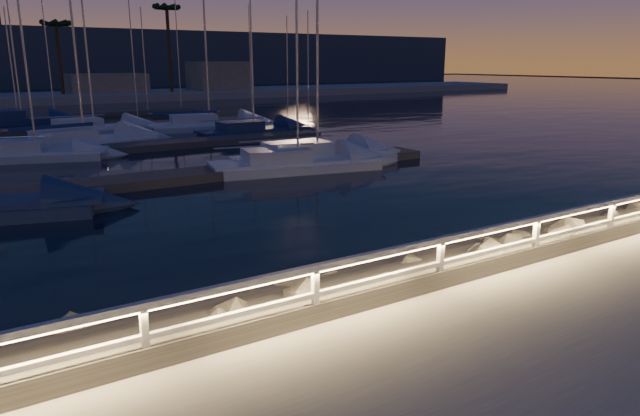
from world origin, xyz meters
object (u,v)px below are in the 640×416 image
Objects in this scene: sailboat_c at (313,156)px; sailboat_n at (19,119)px; sailboat_l at (206,124)px; guard_rail at (505,236)px; sailboat_g at (80,142)px; sailboat_h at (251,130)px; sailboat_d at (293,162)px; sailboat_k at (91,129)px; sailboat_f at (33,153)px.

sailboat_c reaches higher than sailboat_n.
sailboat_c is 0.95× the size of sailboat_l.
sailboat_g is (-3.89, 28.18, -0.91)m from guard_rail.
sailboat_h is (11.31, 0.28, -0.05)m from sailboat_g.
sailboat_n reaches higher than guard_rail.
sailboat_h is at bearing 81.84° from sailboat_c.
sailboat_d reaches higher than sailboat_n.
sailboat_h is at bearing -41.56° from sailboat_k.
guard_rail is at bearing -94.67° from sailboat_g.
sailboat_d is at bearing 77.48° from guard_rail.
sailboat_g is at bearing -141.18° from sailboat_l.
sailboat_d is 1.07× the size of sailboat_n.
sailboat_n is at bearing 117.62° from sailboat_d.
sailboat_h is 1.04× the size of sailboat_n.
sailboat_k reaches higher than sailboat_h.
sailboat_l is (1.01, 17.21, -0.01)m from sailboat_c.
sailboat_d is 14.67m from sailboat_g.
sailboat_l is 1.18× the size of sailboat_n.
sailboat_d is at bearing -149.23° from sailboat_c.
sailboat_c reaches higher than guard_rail.
sailboat_c reaches higher than sailboat_d.
sailboat_k is at bearing 82.33° from sailboat_f.
sailboat_g reaches higher than guard_rail.
sailboat_l is at bearing 103.16° from sailboat_h.
sailboat_h is at bearing 30.54° from sailboat_f.
sailboat_d is 20.56m from sailboat_k.
sailboat_h is (3.99, 12.99, -0.01)m from sailboat_d.
guard_rail is 34.13m from sailboat_l.
sailboat_k reaches higher than guard_rail.
sailboat_k is at bearing -62.56° from sailboat_n.
sailboat_n is (-8.97, 30.30, 0.02)m from sailboat_d.
guard_rail is at bearing -89.81° from sailboat_l.
sailboat_c is 1.23× the size of sailboat_f.
guard_rail is 2.86× the size of sailboat_g.
sailboat_l reaches higher than sailboat_k.
sailboat_n is (-3.63, 10.45, -0.00)m from sailboat_k.
guard_rail is 3.12× the size of sailboat_d.
sailboat_l is at bearing 79.69° from guard_rail.
sailboat_n is (-11.64, 12.20, -0.01)m from sailboat_l.
sailboat_l reaches higher than sailboat_h.
sailboat_g is at bearing 97.86° from guard_rail.
guard_rail is 3.34× the size of sailboat_n.
sailboat_c is 1.08× the size of sailboat_h.
sailboat_d reaches higher than guard_rail.
sailboat_g is (-8.99, 11.82, 0.01)m from sailboat_c.
sailboat_k is 1.10× the size of sailboat_n.
sailboat_d is at bearing -65.23° from sailboat_n.
sailboat_f is (-10.19, 9.93, -0.00)m from sailboat_d.
sailboat_f reaches higher than guard_rail.
sailboat_d is (-1.66, -0.89, -0.03)m from sailboat_c.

